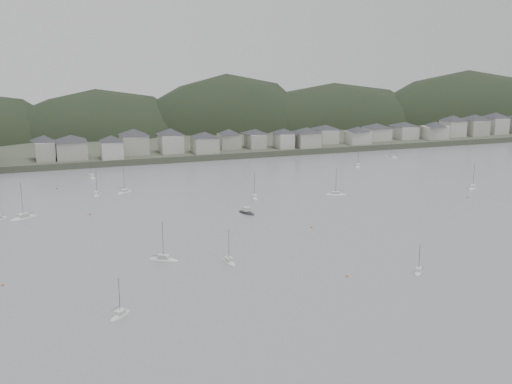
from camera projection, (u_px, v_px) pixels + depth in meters
name	position (u px, v px, depth m)	size (l,w,h in m)	color
ground	(367.00, 287.00, 141.67)	(900.00, 900.00, 0.00)	slate
far_shore_land	(144.00, 128.00, 411.81)	(900.00, 250.00, 3.00)	#383D2D
forested_ridge	(160.00, 153.00, 392.81)	(851.55, 103.94, 102.57)	black
waterfront_town	(277.00, 136.00, 324.48)	(451.48, 28.46, 12.92)	gray
sailboat_lead	(164.00, 260.00, 159.28)	(8.45, 6.72, 11.39)	beige
moored_fleet	(235.00, 211.00, 207.73)	(235.09, 167.92, 12.85)	beige
motor_launch_far	(247.00, 212.00, 205.08)	(5.07, 7.68, 3.74)	black
mooring_buoys	(216.00, 224.00, 191.90)	(158.12, 124.31, 0.70)	#B66F3C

